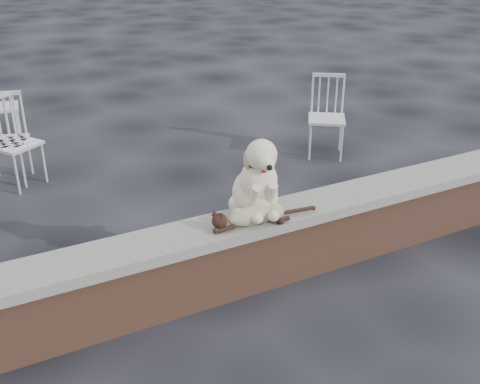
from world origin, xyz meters
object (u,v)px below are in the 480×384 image
chair_a (15,143)px  chair_d (327,117)px  dog (255,173)px  chair_b (5,140)px  cat (255,213)px  chair_e (0,106)px

chair_a → chair_d: (3.34, -0.80, 0.00)m
dog → chair_b: bearing=127.5°
chair_a → chair_d: size_ratio=1.00×
cat → chair_b: chair_b is taller
chair_b → chair_d: bearing=4.8°
dog → chair_a: dog is taller
cat → chair_a: (-1.26, 2.84, -0.19)m
chair_b → chair_e: same height
chair_b → chair_a: size_ratio=1.00×
dog → chair_b: 3.19m
chair_b → chair_e: bearing=105.0°
chair_e → chair_d: same height
chair_a → chair_d: same height
cat → chair_a: size_ratio=1.02×
chair_b → cat: bearing=-45.7°
dog → chair_a: (-1.34, 2.69, -0.43)m
cat → chair_a: chair_a is taller
chair_b → chair_e: (0.11, 1.31, 0.00)m
cat → chair_b: bearing=125.1°
cat → chair_d: size_ratio=1.02×
chair_d → cat: bearing=-101.5°
chair_b → chair_a: same height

